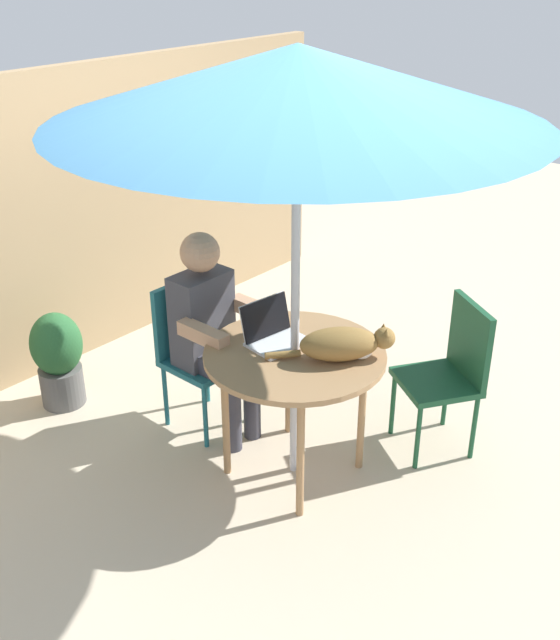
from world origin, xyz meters
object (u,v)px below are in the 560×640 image
patio_table (295,364)px  person_seated (211,326)px  chair_occupied (194,343)px  patio_umbrella (297,84)px  cat (344,344)px  laptop (272,330)px  potted_plant_near_fence (58,357)px  chair_empty (452,366)px

patio_table → person_seated: size_ratio=0.77×
chair_occupied → person_seated: person_seated is taller
patio_umbrella → cat: (0.11, -0.23, -1.24)m
laptop → cat: 0.41m
patio_umbrella → person_seated: 1.51m
person_seated → cat: 0.86m
patio_umbrella → person_seated: size_ratio=1.84×
patio_table → laptop: bearing=85.3°
laptop → chair_occupied: bearing=91.3°
potted_plant_near_fence → patio_table: bearing=-74.0°
person_seated → laptop: size_ratio=3.70×
patio_table → patio_umbrella: 1.40m
chair_empty → cat: size_ratio=1.79×
chair_empty → potted_plant_near_fence: (-1.20, 2.03, -0.19)m
chair_occupied → potted_plant_near_fence: size_ratio=1.42×
laptop → potted_plant_near_fence: bearing=108.4°
cat → patio_umbrella: bearing=115.9°
patio_umbrella → potted_plant_near_fence: patio_umbrella is taller
person_seated → chair_empty: bearing=-55.5°
patio_umbrella → chair_empty: (0.76, -0.50, -1.55)m
chair_empty → person_seated: (-0.76, 1.11, 0.17)m
chair_empty → person_seated: size_ratio=0.72×
chair_occupied → potted_plant_near_fence: bearing=120.0°
person_seated → chair_occupied: bearing=90.0°
patio_table → potted_plant_near_fence: (-0.44, 1.53, -0.35)m
chair_empty → cat: (-0.65, 0.27, 0.31)m
patio_table → cat: size_ratio=1.90×
patio_table → chair_empty: bearing=-33.1°
patio_umbrella → laptop: 1.27m
patio_table → patio_umbrella: patio_umbrella is taller
chair_empty → laptop: size_ratio=2.67×
patio_table → laptop: laptop is taller
cat → laptop: bearing=103.7°
laptop → potted_plant_near_fence: (-0.45, 1.36, -0.48)m
person_seated → potted_plant_near_fence: 1.08m
patio_table → patio_umbrella: bearing=0.0°
cat → patio_table: bearing=115.9°
patio_table → person_seated: (0.00, 0.61, 0.01)m
chair_occupied → chair_empty: same height
patio_umbrella → person_seated: bearing=90.0°
laptop → cat: laptop is taller
patio_umbrella → chair_empty: 1.80m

